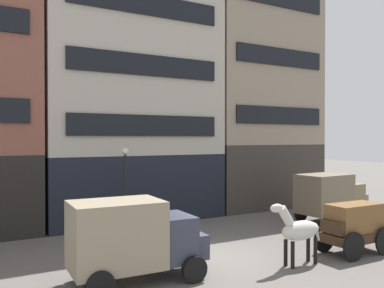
{
  "coord_description": "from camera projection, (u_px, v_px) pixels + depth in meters",
  "views": [
    {
      "loc": [
        -8.41,
        -13.04,
        4.57
      ],
      "look_at": [
        0.05,
        1.84,
        4.33
      ],
      "focal_mm": 37.81,
      "sensor_mm": 36.0,
      "label": 1
    }
  ],
  "objects": [
    {
      "name": "building_center_right",
      "position": [
        253.0,
        90.0,
        27.93
      ],
      "size": [
        8.59,
        6.03,
        15.76
      ],
      "color": "#38332D",
      "rests_on": "ground_plane"
    },
    {
      "name": "streetlamp_curbside",
      "position": [
        125.0,
        179.0,
        19.01
      ],
      "size": [
        0.32,
        0.32,
        4.12
      ],
      "color": "black",
      "rests_on": "ground_plane"
    },
    {
      "name": "building_center_left",
      "position": [
        128.0,
        72.0,
        23.42
      ],
      "size": [
        10.34,
        6.03,
        16.73
      ],
      "color": "black",
      "rests_on": "ground_plane"
    },
    {
      "name": "cargo_wagon",
      "position": [
        354.0,
        225.0,
        15.97
      ],
      "size": [
        2.92,
        1.53,
        1.98
      ],
      "color": "#3D2819",
      "rests_on": "ground_plane"
    },
    {
      "name": "ground_plane",
      "position": [
        214.0,
        257.0,
        15.55
      ],
      "size": [
        120.0,
        120.0,
        0.0
      ],
      "primitive_type": "plane",
      "color": "#605B56"
    },
    {
      "name": "delivery_truck_near",
      "position": [
        134.0,
        237.0,
        12.84
      ],
      "size": [
        4.41,
        2.27,
        2.62
      ],
      "color": "#333847",
      "rests_on": "ground_plane"
    },
    {
      "name": "draft_horse",
      "position": [
        299.0,
        230.0,
        14.51
      ],
      "size": [
        2.34,
        0.62,
        2.3
      ],
      "color": "beige",
      "rests_on": "ground_plane"
    },
    {
      "name": "pedestrian_officer",
      "position": [
        145.0,
        215.0,
        18.92
      ],
      "size": [
        0.5,
        0.5,
        1.79
      ],
      "color": "#38332D",
      "rests_on": "ground_plane"
    },
    {
      "name": "delivery_truck_far",
      "position": [
        331.0,
        195.0,
        22.2
      ],
      "size": [
        4.45,
        2.37,
        2.62
      ],
      "color": "#7A6B4C",
      "rests_on": "ground_plane"
    }
  ]
}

